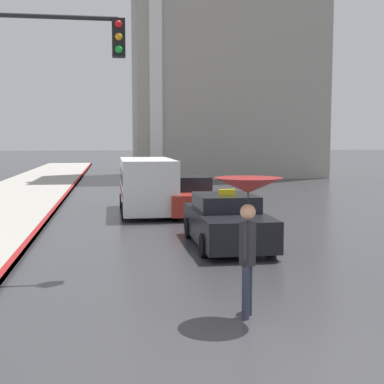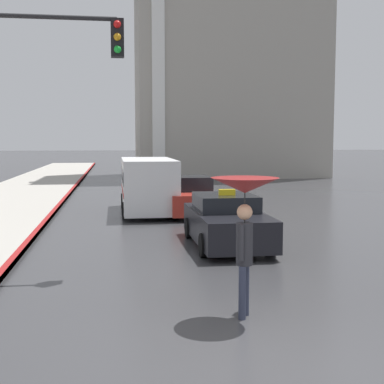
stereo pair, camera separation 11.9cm
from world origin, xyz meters
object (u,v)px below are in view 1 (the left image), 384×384
ambulance_van (147,183)px  monument_cross (155,17)px  taxi (227,222)px  pedestrian_with_umbrella (248,203)px  traffic_light (32,88)px  sedan_red (189,197)px

ambulance_van → monument_cross: 20.55m
taxi → monument_cross: 26.96m
pedestrian_with_umbrella → traffic_light: (-3.78, 3.52, 2.10)m
sedan_red → traffic_light: 10.34m
sedan_red → ambulance_van: (-1.58, 0.75, 0.52)m
sedan_red → pedestrian_with_umbrella: bearing=86.1°
monument_cross → taxi: bearing=-90.4°
taxi → sedan_red: taxi is taller
taxi → traffic_light: (-4.74, -2.38, 3.33)m
pedestrian_with_umbrella → ambulance_van: bearing=31.2°
ambulance_van → monument_cross: monument_cross is taller
ambulance_van → traffic_light: bearing=72.1°
traffic_light → monument_cross: 28.50m
sedan_red → ambulance_van: bearing=-25.4°
ambulance_van → pedestrian_with_umbrella: bearing=93.4°
monument_cross → ambulance_van: bearing=-96.1°
traffic_light → ambulance_van: bearing=72.1°
traffic_light → pedestrian_with_umbrella: bearing=-42.9°
taxi → ambulance_van: 7.24m
sedan_red → traffic_light: traffic_light is taller
pedestrian_with_umbrella → traffic_light: traffic_light is taller
taxi → monument_cross: monument_cross is taller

